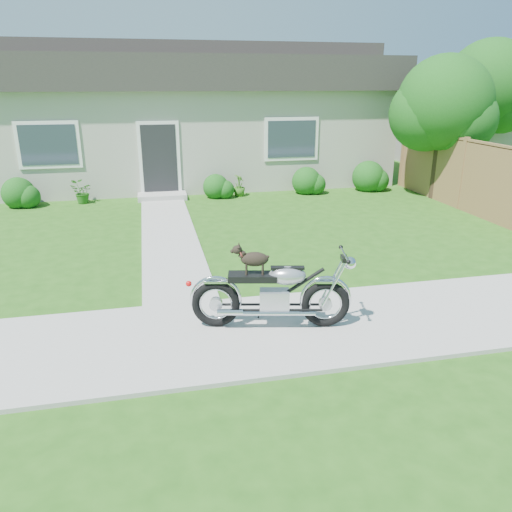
{
  "coord_description": "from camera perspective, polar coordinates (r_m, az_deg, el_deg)",
  "views": [
    {
      "loc": [
        -1.88,
        -5.98,
        3.25
      ],
      "look_at": [
        -0.35,
        1.0,
        0.75
      ],
      "focal_mm": 35.0,
      "sensor_mm": 36.0,
      "label": 1
    }
  ],
  "objects": [
    {
      "name": "ground",
      "position": [
        7.06,
        4.6,
        -8.19
      ],
      "size": [
        80.0,
        80.0,
        0.0
      ],
      "primitive_type": "plane",
      "color": "#235114",
      "rests_on": "ground"
    },
    {
      "name": "sidewalk",
      "position": [
        7.05,
        4.6,
        -8.04
      ],
      "size": [
        24.0,
        2.2,
        0.04
      ],
      "primitive_type": "cube",
      "color": "#9E9B93",
      "rests_on": "ground"
    },
    {
      "name": "walkway",
      "position": [
        11.45,
        -9.93,
        2.58
      ],
      "size": [
        1.2,
        8.0,
        0.03
      ],
      "primitive_type": "cube",
      "color": "#9E9B93",
      "rests_on": "ground"
    },
    {
      "name": "house",
      "position": [
        18.11,
        -6.61,
        15.7
      ],
      "size": [
        12.6,
        7.03,
        4.5
      ],
      "color": "#AEAA9D",
      "rests_on": "ground"
    },
    {
      "name": "fence",
      "position": [
        14.49,
        22.52,
        8.66
      ],
      "size": [
        0.12,
        6.62,
        1.9
      ],
      "color": "olive",
      "rests_on": "ground"
    },
    {
      "name": "tree_near",
      "position": [
        15.44,
        21.22,
        15.51
      ],
      "size": [
        2.66,
        2.61,
        4.01
      ],
      "color": "#3D2B1C",
      "rests_on": "ground"
    },
    {
      "name": "tree_far",
      "position": [
        19.9,
        25.46,
        16.82
      ],
      "size": [
        3.06,
        3.06,
        4.69
      ],
      "color": "#3D2B1C",
      "rests_on": "ground"
    },
    {
      "name": "shrub_row",
      "position": [
        15.08,
        -0.36,
        8.33
      ],
      "size": [
        11.2,
        1.01,
        1.01
      ],
      "color": "#164C14",
      "rests_on": "ground"
    },
    {
      "name": "potted_plant_left",
      "position": [
        14.94,
        -19.37,
        6.89
      ],
      "size": [
        0.62,
        0.55,
        0.64
      ],
      "primitive_type": "imported",
      "rotation": [
        0.0,
        0.0,
        3.23
      ],
      "color": "#225B18",
      "rests_on": "ground"
    },
    {
      "name": "potted_plant_right",
      "position": [
        15.06,
        -1.94,
        8.06
      ],
      "size": [
        0.45,
        0.45,
        0.64
      ],
      "primitive_type": "imported",
      "rotation": [
        0.0,
        0.0,
        1.29
      ],
      "color": "#32661C",
      "rests_on": "ground"
    },
    {
      "name": "motorcycle_with_dog",
      "position": [
        6.79,
        2.03,
        -4.13
      ],
      "size": [
        2.2,
        0.79,
        1.18
      ],
      "rotation": [
        0.0,
        0.0,
        -0.22
      ],
      "color": "black",
      "rests_on": "sidewalk"
    }
  ]
}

